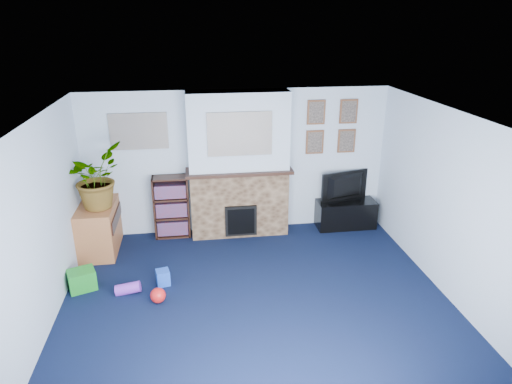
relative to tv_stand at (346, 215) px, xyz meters
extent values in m
cube|color=black|center=(-1.86, -2.03, -0.23)|extent=(5.00, 4.50, 0.01)
cube|color=white|center=(-1.86, -2.03, 2.17)|extent=(5.00, 4.50, 0.01)
cube|color=silver|center=(-1.86, 0.22, 0.97)|extent=(5.00, 0.04, 2.40)
cube|color=silver|center=(-1.86, -4.28, 0.97)|extent=(5.00, 0.04, 2.40)
cube|color=silver|center=(-4.36, -2.03, 0.97)|extent=(0.04, 4.50, 2.40)
cube|color=silver|center=(0.64, -2.03, 0.97)|extent=(0.04, 4.50, 2.40)
cube|color=brown|center=(-1.86, 0.02, 0.33)|extent=(1.60, 0.40, 1.10)
cube|color=brown|center=(-1.86, 0.02, 1.52)|extent=(1.60, 0.40, 1.30)
cube|color=brown|center=(-1.86, -0.01, 0.90)|extent=(1.72, 0.50, 0.05)
cube|color=brown|center=(-1.86, -0.19, 0.10)|extent=(0.52, 0.08, 0.52)
cube|color=brown|center=(-1.86, -0.23, 0.10)|extent=(0.44, 0.02, 0.44)
cube|color=gray|center=(-1.86, -0.19, 1.55)|extent=(1.00, 0.03, 0.68)
cube|color=gray|center=(-3.41, 0.21, 1.55)|extent=(0.90, 0.03, 0.58)
cube|color=brown|center=(-0.56, 0.20, 1.77)|extent=(0.30, 0.03, 0.40)
cube|color=brown|center=(-0.01, 0.20, 1.77)|extent=(0.30, 0.03, 0.40)
cube|color=brown|center=(-0.56, 0.20, 1.27)|extent=(0.30, 0.03, 0.40)
cube|color=brown|center=(-0.01, 0.20, 1.27)|extent=(0.30, 0.03, 0.40)
cube|color=black|center=(0.00, 0.00, 0.00)|extent=(1.01, 0.43, 0.48)
imported|color=black|center=(0.00, 0.02, 0.51)|extent=(0.89, 0.34, 0.51)
cube|color=black|center=(-2.98, 0.20, 0.30)|extent=(0.58, 0.02, 1.05)
cube|color=black|center=(-3.26, 0.07, 0.30)|extent=(0.03, 0.28, 1.05)
cube|color=black|center=(-2.71, 0.07, 0.30)|extent=(0.03, 0.28, 1.05)
cube|color=black|center=(-2.98, 0.07, -0.21)|extent=(0.56, 0.28, 0.03)
cube|color=black|center=(-2.98, 0.07, 0.12)|extent=(0.56, 0.28, 0.03)
cube|color=black|center=(-2.98, 0.07, 0.46)|extent=(0.56, 0.28, 0.03)
cube|color=black|center=(-2.98, 0.07, 0.81)|extent=(0.56, 0.28, 0.03)
cube|color=black|center=(-2.98, 0.06, -0.05)|extent=(0.50, 0.22, 0.24)
cube|color=black|center=(-2.98, 0.06, 0.28)|extent=(0.50, 0.22, 0.24)
cube|color=black|center=(-2.98, 0.06, 0.59)|extent=(0.50, 0.22, 0.22)
cube|color=#A96136|center=(-4.10, -0.28, 0.12)|extent=(0.55, 0.98, 0.76)
imported|color=#26661E|center=(-4.05, -0.33, 1.01)|extent=(0.89, 0.98, 0.94)
cube|color=gold|center=(-1.95, -0.03, 1.00)|extent=(0.10, 0.06, 0.14)
cylinder|color=#B2BFC6|center=(-1.49, -0.03, 1.01)|extent=(0.05, 0.05, 0.17)
sphere|color=gray|center=(-2.35, -0.03, 0.99)|extent=(0.14, 0.14, 0.14)
cylinder|color=blue|center=(-1.10, -0.03, 0.99)|extent=(0.07, 0.07, 0.13)
cube|color=#198C26|center=(-4.16, -1.39, -0.08)|extent=(0.42, 0.38, 0.28)
sphere|color=red|center=(-3.13, -1.85, -0.14)|extent=(0.20, 0.20, 0.20)
cube|color=blue|center=(-3.08, -1.44, -0.11)|extent=(0.21, 0.21, 0.21)
cylinder|color=purple|center=(-3.54, -1.59, -0.15)|extent=(0.34, 0.15, 0.20)
camera|label=1|loc=(-2.58, -6.99, 3.25)|focal=32.00mm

